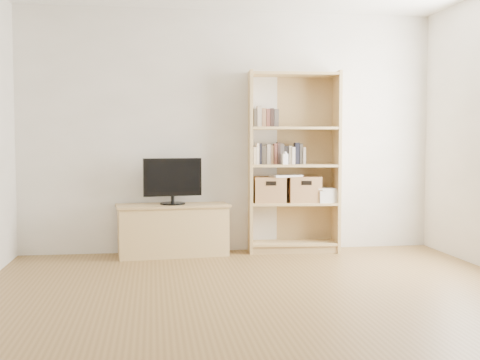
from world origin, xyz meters
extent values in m
cube|color=brown|center=(0.00, 0.00, 0.00)|extent=(4.50, 5.00, 0.01)
cube|color=beige|center=(0.00, 2.50, 1.30)|extent=(4.50, 0.02, 2.60)
cube|color=beige|center=(0.00, -2.50, 1.30)|extent=(4.50, 0.02, 2.60)
cube|color=tan|center=(-0.64, 2.29, 0.26)|extent=(1.16, 0.53, 0.51)
cube|color=tan|center=(0.66, 2.33, 0.97)|extent=(1.00, 0.42, 1.94)
cube|color=black|center=(-0.64, 2.29, 0.78)|extent=(0.61, 0.15, 0.48)
cube|color=beige|center=(0.67, 2.35, 1.06)|extent=(0.85, 0.24, 0.23)
cube|color=beige|center=(0.45, 2.37, 1.44)|extent=(0.36, 0.16, 0.18)
cube|color=white|center=(0.55, 2.23, 1.01)|extent=(0.07, 0.05, 0.11)
cube|color=#A17848|center=(0.41, 2.34, 0.68)|extent=(0.36, 0.30, 0.27)
cube|color=#A17848|center=(0.78, 2.31, 0.68)|extent=(0.36, 0.31, 0.28)
cube|color=white|center=(0.57, 2.32, 0.83)|extent=(0.34, 0.27, 0.02)
cube|color=silver|center=(1.00, 2.30, 0.61)|extent=(0.22, 0.30, 0.13)
camera|label=1|loc=(-0.84, -3.99, 1.19)|focal=45.00mm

